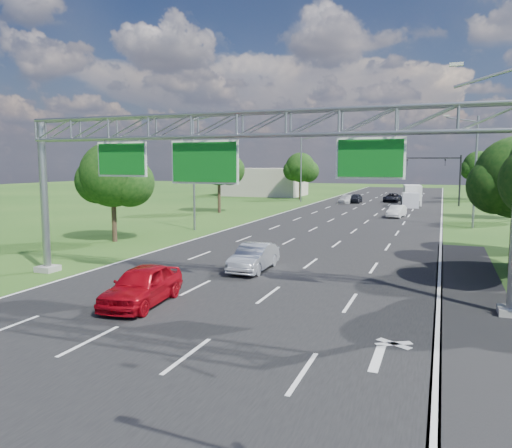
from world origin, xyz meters
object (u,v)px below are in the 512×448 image
at_px(traffic_signal, 433,168).
at_px(silver_sedan, 254,257).
at_px(red_coupe, 142,285).
at_px(box_truck, 412,196).
at_px(sign_gantry, 241,139).

distance_m(traffic_signal, silver_sedan, 49.75).
distance_m(red_coupe, silver_sedan, 8.06).
xyz_separation_m(traffic_signal, box_truck, (-2.59, -2.12, -3.79)).
distance_m(silver_sedan, box_truck, 47.10).
relative_size(sign_gantry, box_truck, 3.02).
distance_m(red_coupe, box_truck, 55.10).
bearing_deg(traffic_signal, sign_gantry, -97.68).
xyz_separation_m(traffic_signal, silver_sedan, (-8.12, -48.89, -4.43)).
height_order(sign_gantry, red_coupe, sign_gantry).
bearing_deg(sign_gantry, traffic_signal, 82.32).
distance_m(sign_gantry, silver_sedan, 7.47).
height_order(sign_gantry, traffic_signal, sign_gantry).
xyz_separation_m(sign_gantry, traffic_signal, (7.15, 53.00, -1.72)).
relative_size(red_coupe, silver_sedan, 1.07).
distance_m(sign_gantry, box_truck, 51.38).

